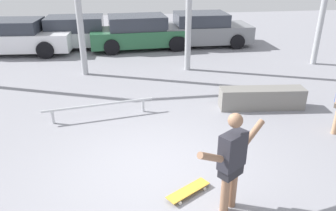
# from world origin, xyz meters

# --- Properties ---
(ground_plane) EXTENTS (36.00, 36.00, 0.00)m
(ground_plane) POSITION_xyz_m (0.00, 0.00, 0.00)
(ground_plane) COLOR gray
(skateboarder) EXTENTS (1.24, 0.89, 1.60)m
(skateboarder) POSITION_xyz_m (0.96, -1.11, 0.88)
(skateboarder) COLOR #8C664C
(skateboarder) RESTS_ON ground_plane
(skateboard) EXTENTS (0.79, 0.60, 0.08)m
(skateboard) POSITION_xyz_m (0.43, -0.70, 0.06)
(skateboard) COLOR gold
(skateboard) RESTS_ON ground_plane
(grind_box) EXTENTS (2.15, 0.69, 0.53)m
(grind_box) POSITION_xyz_m (2.94, 2.33, 0.26)
(grind_box) COLOR slate
(grind_box) RESTS_ON ground_plane
(grind_rail) EXTENTS (2.57, 0.48, 0.35)m
(grind_rail) POSITION_xyz_m (-1.10, 2.36, 0.28)
(grind_rail) COLOR #B7BABF
(grind_rail) RESTS_ON ground_plane
(parked_car_white) EXTENTS (4.60, 2.24, 1.32)m
(parked_car_white) POSITION_xyz_m (-4.69, 8.80, 0.65)
(parked_car_white) COLOR white
(parked_car_white) RESTS_ON ground_plane
(parked_car_silver) EXTENTS (4.17, 1.87, 1.30)m
(parked_car_silver) POSITION_xyz_m (-2.23, 9.36, 0.62)
(parked_car_silver) COLOR #B7BABF
(parked_car_silver) RESTS_ON ground_plane
(parked_car_green) EXTENTS (4.29, 2.10, 1.36)m
(parked_car_green) POSITION_xyz_m (0.34, 8.87, 0.65)
(parked_car_green) COLOR #28603D
(parked_car_green) RESTS_ON ground_plane
(parked_car_grey) EXTENTS (3.95, 2.05, 1.38)m
(parked_car_grey) POSITION_xyz_m (3.07, 9.05, 0.66)
(parked_car_grey) COLOR slate
(parked_car_grey) RESTS_ON ground_plane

